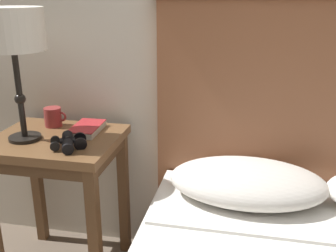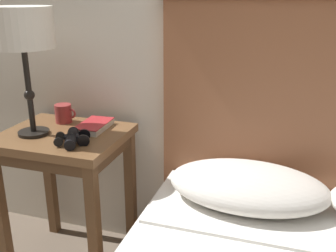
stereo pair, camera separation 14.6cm
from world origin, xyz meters
name	(u,v)px [view 1 (the left image)]	position (x,y,z in m)	size (l,w,h in m)	color
nightstand	(58,160)	(-0.61, 0.74, 0.55)	(0.52, 0.44, 0.65)	brown
table_lamp	(12,34)	(-0.72, 0.69, 1.08)	(0.25, 0.25, 0.52)	black
book_on_nightstand	(86,129)	(-0.51, 0.83, 0.67)	(0.12, 0.20, 0.03)	silver
binoculars_pair	(68,142)	(-0.51, 0.65, 0.68)	(0.16, 0.16, 0.05)	black
coffee_mug	(53,117)	(-0.68, 0.87, 0.70)	(0.10, 0.08, 0.08)	#993333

